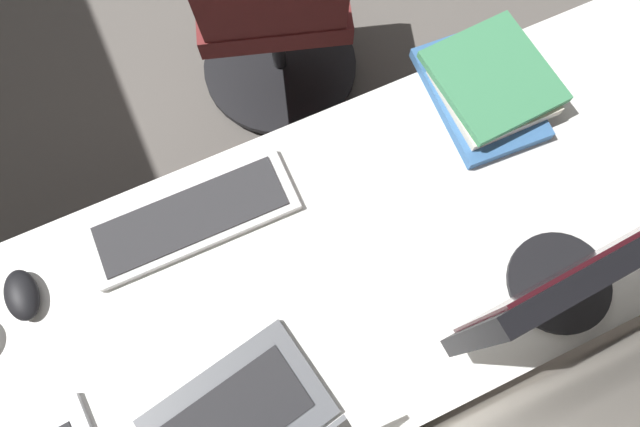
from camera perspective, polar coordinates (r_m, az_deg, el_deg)
desk at (r=1.14m, az=1.05°, el=-6.76°), size 1.89×0.65×0.73m
drawer_pedestal at (r=1.44m, az=-1.89°, el=-11.55°), size 0.40×0.51×0.69m
monitor_primary at (r=0.95m, az=29.25°, el=-3.46°), size 0.57×0.20×0.42m
keyboard_main at (r=1.12m, az=-13.32°, el=-0.39°), size 0.42×0.14×0.02m
mouse_main at (r=1.19m, az=-28.81°, el=-7.50°), size 0.06×0.10×0.03m
book_stack_near at (r=1.24m, az=17.15°, el=12.51°), size 0.25×0.31×0.07m
office_chair at (r=1.70m, az=-4.99°, el=20.87°), size 0.56×0.60×0.97m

